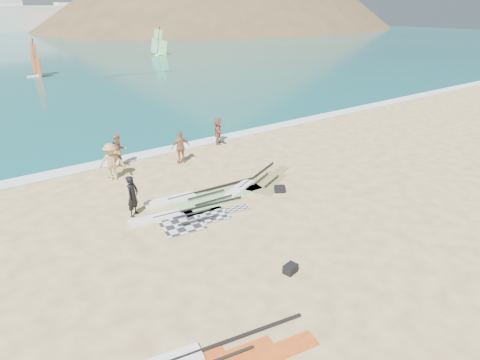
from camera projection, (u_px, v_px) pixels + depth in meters
ground at (297, 237)px, 15.76m from camera, size 300.00×300.00×0.00m
surf_line at (160, 152)px, 24.90m from camera, size 300.00×1.20×0.04m
headland_main at (228, 28)px, 157.82m from camera, size 143.00×143.00×45.00m
headland_minor at (278, 24)px, 183.99m from camera, size 70.00×70.00×28.00m
rig_grey at (182, 218)px, 17.11m from camera, size 5.24×2.37×0.20m
rig_green at (197, 198)px, 18.80m from camera, size 5.79×2.42×0.20m
rig_orange at (256, 183)px, 20.39m from camera, size 4.95×3.19×0.19m
gear_bag_near at (290, 269)px, 13.63m from camera, size 0.54×0.44×0.30m
gear_bag_far at (280, 189)px, 19.49m from camera, size 0.63×0.58×0.31m
person_wetsuit at (133, 196)px, 17.04m from camera, size 0.80×0.76×1.84m
beachgoer_left at (119, 151)px, 22.10m from camera, size 1.08×0.92×1.96m
beachgoer_mid at (111, 162)px, 20.47m from camera, size 1.46×1.09×2.01m
beachgoer_back at (181, 147)px, 22.77m from camera, size 1.15×0.55×1.90m
beachgoer_right at (218, 131)px, 25.97m from camera, size 1.24×1.67×1.76m
windsurfer_centre at (36, 66)px, 50.21m from camera, size 2.67×3.14×4.73m
windsurfer_right at (159, 47)px, 71.76m from camera, size 2.56×2.53×4.97m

